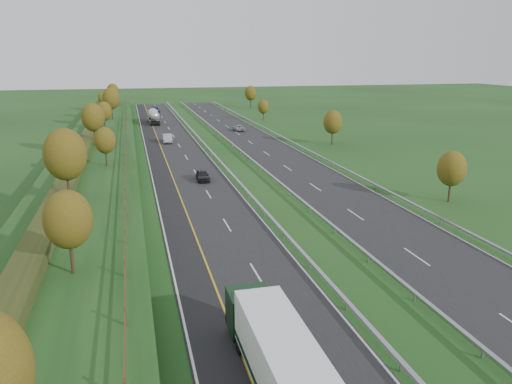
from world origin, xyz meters
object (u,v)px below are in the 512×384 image
car_dark_near (203,175)px  road_tanker (154,116)px  car_silver_mid (167,138)px  car_oncoming (239,128)px  car_small_far (156,110)px  box_lorry (286,375)px

car_dark_near → road_tanker: bearing=94.7°
car_silver_mid → car_oncoming: size_ratio=1.07×
car_silver_mid → car_small_far: (0.87, 56.47, -0.08)m
box_lorry → road_tanker: 110.73m
box_lorry → car_silver_mid: size_ratio=3.29×
car_dark_near → car_oncoming: size_ratio=0.90×
car_small_far → car_oncoming: bearing=-73.2°
box_lorry → car_dark_near: (2.97, 47.05, -1.58)m
box_lorry → car_dark_near: bearing=86.4°
box_lorry → road_tanker: size_ratio=1.45×
car_oncoming → road_tanker: bearing=-46.6°
box_lorry → road_tanker: bearing=90.1°
car_small_far → box_lorry: bearing=-94.1°
road_tanker → car_dark_near: road_tanker is taller
road_tanker → car_oncoming: 25.85m
road_tanker → car_small_far: size_ratio=2.21×
car_small_far → car_oncoming: 47.02m
road_tanker → car_oncoming: bearing=-45.8°
road_tanker → car_silver_mid: bearing=-88.2°
road_tanker → car_silver_mid: 30.87m
car_silver_mid → car_small_far: 56.48m
car_dark_near → car_silver_mid: (-2.20, 32.84, 0.10)m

